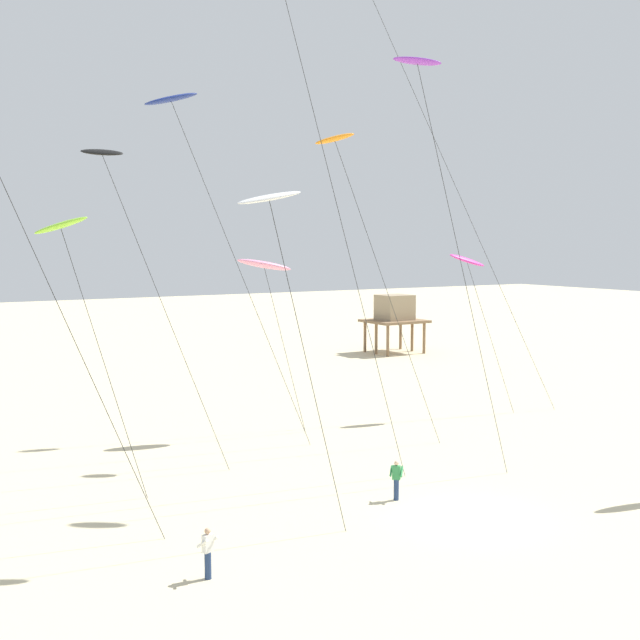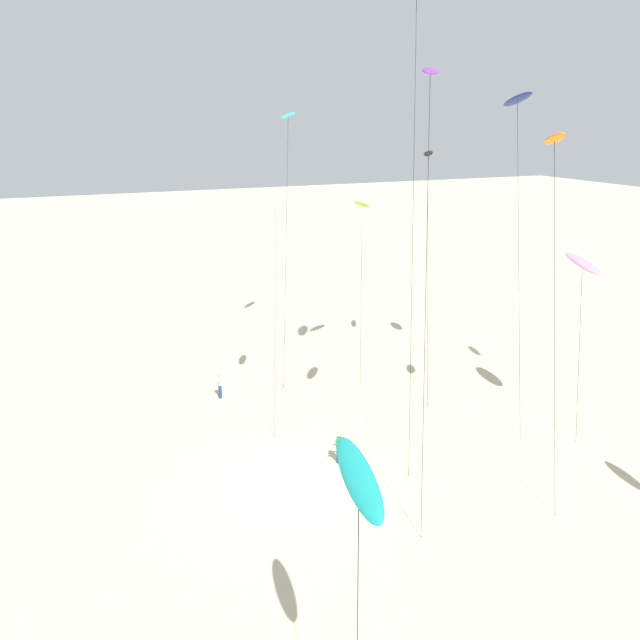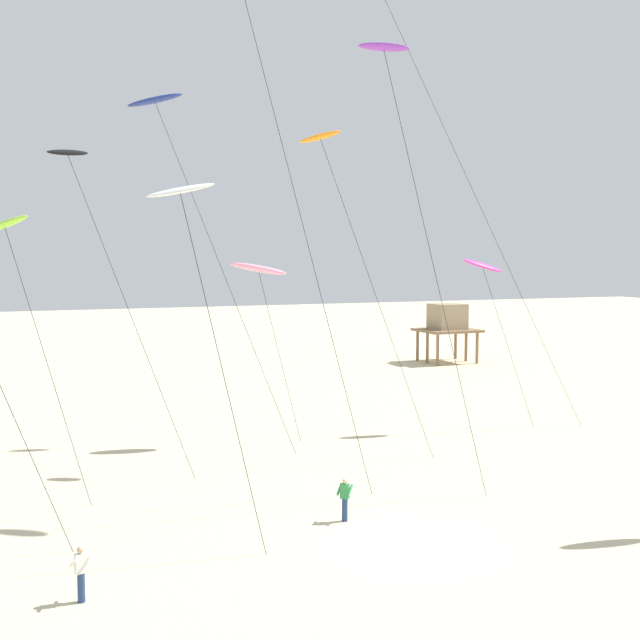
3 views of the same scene
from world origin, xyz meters
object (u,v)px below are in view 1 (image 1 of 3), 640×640
at_px(kite_black, 105,159).
at_px(kite_purple, 419,69).
at_px(kite_navy, 172,102).
at_px(kite_flyer_middle, 208,552).
at_px(kite_lime, 61,228).
at_px(kite_magenta, 467,261).
at_px(kite_pink, 264,265).
at_px(kite_flyer_nearest, 396,479).
at_px(kite_orange, 336,143).
at_px(kite_green, 378,11).
at_px(kite_white, 270,202).
at_px(stilt_house, 395,312).

bearing_deg(kite_black, kite_purple, -32.78).
bearing_deg(kite_navy, kite_flyer_middle, -108.48).
bearing_deg(kite_navy, kite_lime, -139.90).
bearing_deg(kite_magenta, kite_lime, -168.83).
bearing_deg(kite_pink, kite_lime, -151.77).
relative_size(kite_lime, kite_magenta, 1.17).
relative_size(kite_purple, kite_flyer_nearest, 11.32).
bearing_deg(kite_magenta, kite_flyer_nearest, -139.49).
bearing_deg(kite_navy, kite_orange, -27.07).
distance_m(kite_purple, kite_black, 14.55).
xyz_separation_m(kite_orange, kite_flyer_middle, (-12.90, -12.86, -14.81)).
distance_m(kite_lime, kite_black, 5.24).
relative_size(kite_green, kite_pink, 2.61).
bearing_deg(kite_orange, kite_pink, 112.20).
height_order(kite_purple, kite_orange, kite_purple).
bearing_deg(kite_white, kite_flyer_middle, -144.58).
xyz_separation_m(kite_lime, kite_magenta, (25.81, 5.10, -1.78)).
distance_m(kite_magenta, kite_flyer_middle, 30.04).
bearing_deg(kite_purple, kite_white, -159.37).
xyz_separation_m(kite_white, kite_navy, (1.85, 13.99, 5.55)).
xyz_separation_m(kite_pink, kite_navy, (-5.51, -0.76, 8.26)).
bearing_deg(kite_flyer_middle, kite_black, 85.24).
bearing_deg(kite_magenta, stilt_house, 62.66).
height_order(kite_magenta, kite_flyer_nearest, kite_magenta).
bearing_deg(kite_lime, kite_navy, 40.10).
height_order(kite_lime, kite_green, kite_green).
height_order(kite_orange, kite_navy, kite_navy).
height_order(kite_flyer_nearest, stilt_house, stilt_house).
distance_m(kite_black, kite_flyer_nearest, 19.08).
relative_size(kite_lime, kite_green, 0.46).
relative_size(kite_orange, kite_green, 0.63).
distance_m(kite_purple, kite_pink, 14.46).
distance_m(kite_magenta, kite_black, 23.62).
bearing_deg(kite_orange, kite_green, 41.23).
xyz_separation_m(kite_orange, kite_navy, (-7.35, 3.76, 1.97)).
xyz_separation_m(kite_flyer_middle, stilt_house, (37.45, 41.36, 3.05)).
distance_m(kite_pink, kite_flyer_nearest, 16.24).
height_order(kite_white, kite_green, kite_green).
bearing_deg(kite_flyer_nearest, kite_pink, 85.77).
distance_m(kite_white, kite_orange, 14.22).
height_order(kite_white, kite_flyer_nearest, kite_white).
height_order(kite_magenta, kite_pink, kite_magenta).
distance_m(kite_green, kite_flyer_nearest, 29.47).
bearing_deg(kite_purple, kite_green, 62.42).
bearing_deg(kite_flyer_nearest, stilt_house, 54.03).
bearing_deg(kite_flyer_middle, kite_green, 43.72).
height_order(kite_lime, kite_white, kite_white).
xyz_separation_m(kite_navy, kite_flyer_middle, (-5.55, -16.62, -16.77)).
height_order(kite_orange, kite_flyer_nearest, kite_orange).
relative_size(kite_purple, kite_navy, 1.03).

